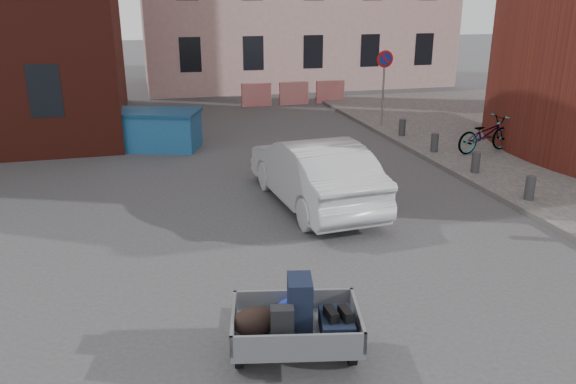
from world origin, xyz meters
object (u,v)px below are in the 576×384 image
object	(u,v)px
silver_car	(313,172)
bicycle	(485,134)
trailer	(295,323)
dumpster	(153,130)

from	to	relation	value
silver_car	bicycle	size ratio (longest dim) A/B	2.33
trailer	bicycle	bearing A→B (deg)	57.86
silver_car	trailer	bearing A→B (deg)	65.66
trailer	dumpster	size ratio (longest dim) A/B	0.60
trailer	silver_car	world-z (taller)	silver_car
dumpster	trailer	bearing A→B (deg)	-63.48
trailer	silver_car	bearing A→B (deg)	82.71
trailer	bicycle	size ratio (longest dim) A/B	0.96
trailer	silver_car	distance (m)	6.00
dumpster	silver_car	distance (m)	6.96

